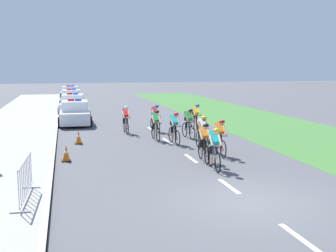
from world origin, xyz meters
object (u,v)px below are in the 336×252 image
at_px(crowd_barrier_front, 26,180).
at_px(traffic_cone_mid, 79,137).
at_px(cyclist_fourth, 202,132).
at_px(cyclist_lead, 214,148).
at_px(cyclist_ninth, 155,118).
at_px(cyclist_tenth, 126,119).
at_px(police_car_third, 72,99).
at_px(cyclist_sixth, 189,123).
at_px(cyclist_eighth, 196,117).
at_px(cyclist_second, 204,142).
at_px(police_car_nearest, 75,113).
at_px(cyclist_fifth, 174,128).
at_px(cyclist_seventh, 156,125).
at_px(cyclist_third, 220,137).
at_px(traffic_cone_near, 66,153).
at_px(police_car_furthest, 71,94).
at_px(police_car_second, 73,105).

distance_m(crowd_barrier_front, traffic_cone_mid, 8.70).
bearing_deg(cyclist_fourth, cyclist_lead, -101.56).
distance_m(cyclist_ninth, cyclist_tenth, 1.69).
distance_m(police_car_third, crowd_barrier_front, 27.90).
bearing_deg(cyclist_lead, cyclist_tenth, 102.25).
bearing_deg(cyclist_sixth, cyclist_eighth, 64.73).
height_order(cyclist_second, cyclist_ninth, same).
height_order(cyclist_ninth, cyclist_tenth, same).
distance_m(cyclist_fourth, police_car_nearest, 10.95).
bearing_deg(crowd_barrier_front, cyclist_fifth, 50.81).
bearing_deg(cyclist_seventh, cyclist_sixth, 6.66).
xyz_separation_m(cyclist_second, cyclist_third, (0.97, 0.87, 0.00)).
xyz_separation_m(cyclist_fourth, cyclist_eighth, (1.42, 5.40, 0.00)).
bearing_deg(crowd_barrier_front, cyclist_seventh, 57.84).
distance_m(cyclist_sixth, police_car_third, 19.86).
bearing_deg(cyclist_fifth, traffic_cone_mid, 165.28).
height_order(cyclist_second, cyclist_seventh, same).
relative_size(cyclist_lead, cyclist_seventh, 1.00).
xyz_separation_m(traffic_cone_near, traffic_cone_mid, (0.59, 3.61, 0.00)).
bearing_deg(cyclist_second, police_car_furthest, 98.39).
bearing_deg(cyclist_ninth, traffic_cone_near, -127.50).
relative_size(cyclist_tenth, police_car_nearest, 0.39).
bearing_deg(cyclist_third, cyclist_second, -138.13).
distance_m(police_car_third, traffic_cone_mid, 19.33).
xyz_separation_m(cyclist_second, police_car_third, (-4.52, 24.27, -0.11)).
distance_m(cyclist_third, police_car_second, 17.93).
height_order(cyclist_second, cyclist_sixth, same).
xyz_separation_m(cyclist_third, police_car_third, (-5.49, 23.41, -0.11)).
distance_m(cyclist_tenth, police_car_second, 10.76).
distance_m(traffic_cone_near, traffic_cone_mid, 3.66).
bearing_deg(cyclist_eighth, cyclist_seventh, -137.48).
relative_size(cyclist_fifth, police_car_third, 0.38).
height_order(cyclist_eighth, traffic_cone_near, cyclist_eighth).
distance_m(cyclist_seventh, police_car_furthest, 25.92).
bearing_deg(crowd_barrier_front, traffic_cone_mid, 79.04).
relative_size(cyclist_second, cyclist_eighth, 1.00).
xyz_separation_m(cyclist_second, cyclist_ninth, (-0.26, 7.69, 0.00)).
distance_m(cyclist_fourth, cyclist_sixth, 2.94).
bearing_deg(traffic_cone_near, cyclist_sixth, 32.35).
distance_m(cyclist_fourth, cyclist_ninth, 5.52).
xyz_separation_m(cyclist_fourth, police_car_third, (-5.20, 22.03, -0.11)).
relative_size(traffic_cone_near, traffic_cone_mid, 1.00).
relative_size(cyclist_lead, crowd_barrier_front, 0.74).
relative_size(cyclist_fifth, cyclist_eighth, 1.00).
xyz_separation_m(cyclist_fourth, crowd_barrier_front, (-6.87, -5.83, -0.14)).
bearing_deg(cyclist_eighth, traffic_cone_near, -138.89).
bearing_deg(police_car_nearest, cyclist_fourth, -61.67).
relative_size(cyclist_seventh, cyclist_tenth, 1.00).
xyz_separation_m(cyclist_fifth, traffic_cone_near, (-4.96, -2.47, -0.48)).
xyz_separation_m(police_car_second, police_car_third, (0.00, 6.34, 0.00)).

